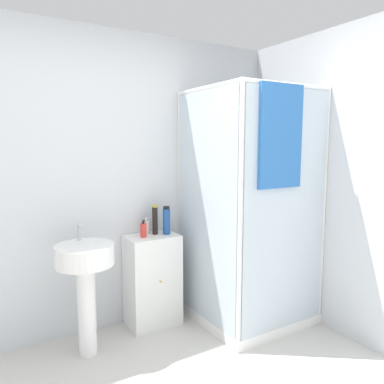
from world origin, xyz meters
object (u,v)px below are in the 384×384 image
shampoo_bottle_blue (166,221)px  sink (85,273)px  lotion_bottle_white (146,227)px  soap_dispenser (143,230)px  shampoo_bottle_tall_black (155,220)px

shampoo_bottle_blue → sink: bearing=-167.9°
sink → lotion_bottle_white: bearing=23.3°
soap_dispenser → lotion_bottle_white: bearing=53.1°
sink → shampoo_bottle_tall_black: 0.76m
sink → shampoo_bottle_blue: bearing=12.1°
shampoo_bottle_blue → shampoo_bottle_tall_black: bearing=148.0°
sink → lotion_bottle_white: (0.61, 0.26, 0.22)m
shampoo_bottle_blue → lotion_bottle_white: 0.19m
shampoo_bottle_tall_black → lotion_bottle_white: size_ratio=1.75×
soap_dispenser → shampoo_bottle_blue: 0.22m
lotion_bottle_white → shampoo_bottle_blue: bearing=-35.1°
soap_dispenser → shampoo_bottle_blue: shampoo_bottle_blue is taller
sink → shampoo_bottle_tall_black: bearing=17.8°
soap_dispenser → shampoo_bottle_tall_black: bearing=19.3°
sink → shampoo_bottle_tall_black: (0.67, 0.22, 0.29)m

